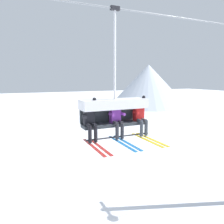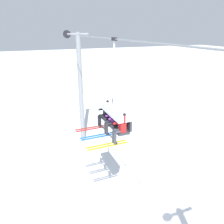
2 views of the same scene
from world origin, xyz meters
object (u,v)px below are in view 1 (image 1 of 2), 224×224
skier_black (90,120)px  skier_purple (117,118)px  chairlift_chair (114,107)px  skier_red (141,116)px

skier_black → skier_purple: skier_black is taller
skier_black → skier_purple: 0.87m
skier_black → chairlift_chair: bearing=13.8°
skier_purple → skier_red: bearing=0.4°
skier_purple → skier_black: bearing=179.6°
chairlift_chair → skier_black: size_ratio=2.30×
skier_black → skier_red: same height
chairlift_chair → skier_purple: bearing=-90.0°
skier_black → skier_purple: bearing=-0.4°
skier_black → skier_red: 1.75m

